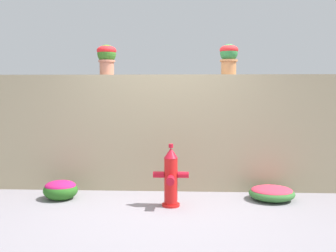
{
  "coord_description": "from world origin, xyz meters",
  "views": [
    {
      "loc": [
        0.28,
        -4.76,
        1.53
      ],
      "look_at": [
        0.03,
        0.74,
        1.0
      ],
      "focal_mm": 40.07,
      "sensor_mm": 36.0,
      "label": 1
    }
  ],
  "objects_px": {
    "potted_plant_1": "(107,56)",
    "fire_hydrant": "(171,178)",
    "flower_bush_left": "(272,193)",
    "flower_bush_right": "(60,189)",
    "potted_plant_2": "(229,56)"
  },
  "relations": [
    {
      "from": "fire_hydrant",
      "to": "flower_bush_right",
      "type": "bearing_deg",
      "value": 170.5
    },
    {
      "from": "potted_plant_1",
      "to": "fire_hydrant",
      "type": "xyz_separation_m",
      "value": [
        1.01,
        -0.89,
        -1.67
      ]
    },
    {
      "from": "fire_hydrant",
      "to": "flower_bush_left",
      "type": "bearing_deg",
      "value": 13.98
    },
    {
      "from": "flower_bush_right",
      "to": "fire_hydrant",
      "type": "bearing_deg",
      "value": -9.5
    },
    {
      "from": "potted_plant_2",
      "to": "fire_hydrant",
      "type": "relative_size",
      "value": 0.55
    },
    {
      "from": "flower_bush_left",
      "to": "potted_plant_1",
      "type": "bearing_deg",
      "value": 167.33
    },
    {
      "from": "potted_plant_1",
      "to": "flower_bush_left",
      "type": "bearing_deg",
      "value": -12.67
    },
    {
      "from": "fire_hydrant",
      "to": "flower_bush_left",
      "type": "xyz_separation_m",
      "value": [
        1.4,
        0.35,
        -0.27
      ]
    },
    {
      "from": "flower_bush_left",
      "to": "flower_bush_right",
      "type": "height_order",
      "value": "flower_bush_right"
    },
    {
      "from": "potted_plant_1",
      "to": "flower_bush_left",
      "type": "height_order",
      "value": "potted_plant_1"
    },
    {
      "from": "potted_plant_1",
      "to": "potted_plant_2",
      "type": "relative_size",
      "value": 1.0
    },
    {
      "from": "potted_plant_1",
      "to": "fire_hydrant",
      "type": "distance_m",
      "value": 2.14
    },
    {
      "from": "potted_plant_1",
      "to": "fire_hydrant",
      "type": "height_order",
      "value": "potted_plant_1"
    },
    {
      "from": "potted_plant_1",
      "to": "potted_plant_2",
      "type": "distance_m",
      "value": 1.85
    },
    {
      "from": "flower_bush_left",
      "to": "fire_hydrant",
      "type": "bearing_deg",
      "value": -166.02
    }
  ]
}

